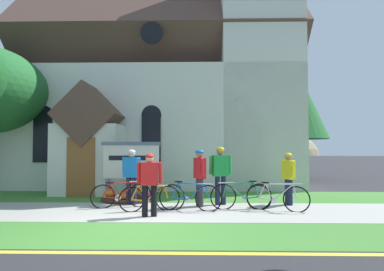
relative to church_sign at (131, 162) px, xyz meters
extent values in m
plane|color=#2B2B2D|center=(0.75, -0.33, -1.25)|extent=(140.00, 140.00, 0.00)
cube|color=#A8A59E|center=(0.39, -2.27, -1.25)|extent=(32.00, 2.80, 0.01)
cube|color=#427F33|center=(0.39, -4.71, -1.25)|extent=(32.00, 2.09, 0.01)
cube|color=#427F33|center=(0.39, 0.55, -1.25)|extent=(24.00, 2.84, 0.01)
cube|color=yellow|center=(0.39, -5.90, -1.25)|extent=(28.00, 0.16, 0.01)
cube|color=silver|center=(0.39, 6.05, 1.34)|extent=(12.51, 8.16, 5.19)
cube|color=brown|center=(0.39, 6.05, 5.63)|extent=(13.01, 8.31, 8.31)
cube|color=silver|center=(4.97, 3.65, 4.34)|extent=(3.36, 3.36, 11.20)
cube|color=silver|center=(-1.86, 1.17, 0.05)|extent=(2.40, 1.60, 2.60)
cube|color=brown|center=(-1.86, 1.17, 1.70)|extent=(2.40, 1.80, 2.40)
cube|color=brown|center=(-1.86, 0.35, -0.20)|extent=(1.00, 0.06, 2.10)
cube|color=black|center=(-3.99, 1.94, 0.85)|extent=(0.76, 0.06, 1.90)
cone|color=black|center=(-3.99, 1.94, 1.80)|extent=(0.80, 0.06, 0.80)
cube|color=black|center=(0.39, 1.94, 0.85)|extent=(0.76, 0.06, 1.90)
cone|color=black|center=(0.39, 1.94, 1.80)|extent=(0.80, 0.06, 0.80)
cylinder|color=black|center=(0.39, 1.94, 5.12)|extent=(0.90, 0.06, 0.90)
cube|color=slate|center=(-0.79, -0.06, -0.91)|extent=(0.12, 0.12, 0.69)
cube|color=slate|center=(0.79, 0.06, -0.91)|extent=(0.12, 0.12, 0.69)
cube|color=silver|center=(0.00, 0.00, 0.00)|extent=(1.89, 0.22, 1.12)
cube|color=slate|center=(0.00, 0.00, 0.62)|extent=(2.01, 0.27, 0.12)
cube|color=black|center=(0.00, -0.04, 0.13)|extent=(1.51, 0.12, 0.16)
cylinder|color=#382319|center=(0.00, -0.35, -1.20)|extent=(1.81, 1.81, 0.10)
ellipsoid|color=#CC338C|center=(0.60, -0.48, -1.03)|extent=(0.36, 0.36, 0.24)
ellipsoid|color=orange|center=(-0.13, 0.19, -1.03)|extent=(0.36, 0.36, 0.24)
ellipsoid|color=orange|center=(-0.62, -0.33, -1.03)|extent=(0.36, 0.36, 0.24)
ellipsoid|color=orange|center=(-0.09, -0.86, -1.03)|extent=(0.36, 0.36, 0.24)
torus|color=black|center=(4.01, -1.84, -0.90)|extent=(0.74, 0.11, 0.74)
torus|color=black|center=(2.99, -1.95, -0.90)|extent=(0.74, 0.11, 0.74)
cylinder|color=#19723F|center=(3.33, -1.91, -0.74)|extent=(0.56, 0.09, 0.45)
cylinder|color=#19723F|center=(3.45, -1.90, -0.52)|extent=(0.76, 0.11, 0.07)
cylinder|color=#19723F|center=(3.71, -1.87, -0.73)|extent=(0.26, 0.06, 0.47)
cylinder|color=#19723F|center=(3.80, -1.86, -0.93)|extent=(0.42, 0.08, 0.09)
cylinder|color=#19723F|center=(3.92, -1.85, -0.70)|extent=(0.22, 0.06, 0.42)
cylinder|color=#19723F|center=(3.03, -1.94, -0.72)|extent=(0.12, 0.05, 0.38)
ellipsoid|color=black|center=(3.82, -1.86, -0.47)|extent=(0.25, 0.10, 0.05)
cylinder|color=silver|center=(3.07, -1.94, -0.51)|extent=(0.44, 0.07, 0.03)
cylinder|color=silver|center=(3.60, -1.88, -0.96)|extent=(0.18, 0.04, 0.18)
torus|color=black|center=(3.97, -1.98, -0.91)|extent=(0.69, 0.27, 0.72)
torus|color=black|center=(4.92, -2.32, -0.91)|extent=(0.69, 0.27, 0.72)
cylinder|color=#B7B7BC|center=(4.60, -2.21, -0.74)|extent=(0.53, 0.22, 0.48)
cylinder|color=#B7B7BC|center=(4.49, -2.17, -0.52)|extent=(0.71, 0.28, 0.04)
cylinder|color=#B7B7BC|center=(4.25, -2.08, -0.74)|extent=(0.25, 0.12, 0.46)
cylinder|color=#B7B7BC|center=(4.16, -2.05, -0.94)|extent=(0.39, 0.17, 0.09)
cylinder|color=#B7B7BC|center=(4.06, -2.01, -0.72)|extent=(0.21, 0.11, 0.41)
cylinder|color=#B7B7BC|center=(4.88, -2.31, -0.71)|extent=(0.12, 0.07, 0.41)
ellipsoid|color=black|center=(4.14, -2.05, -0.49)|extent=(0.25, 0.16, 0.05)
cylinder|color=silver|center=(4.84, -2.29, -0.50)|extent=(0.42, 0.17, 0.03)
cylinder|color=silver|center=(4.35, -2.12, -0.96)|extent=(0.18, 0.08, 0.18)
torus|color=black|center=(1.56, -2.10, -0.90)|extent=(0.74, 0.16, 0.74)
torus|color=black|center=(2.56, -2.27, -0.90)|extent=(0.74, 0.16, 0.74)
cylinder|color=#194CA5|center=(2.22, -2.21, -0.74)|extent=(0.55, 0.13, 0.45)
cylinder|color=#194CA5|center=(2.11, -2.19, -0.51)|extent=(0.75, 0.16, 0.08)
cylinder|color=#194CA5|center=(1.85, -2.15, -0.72)|extent=(0.26, 0.08, 0.48)
cylinder|color=#194CA5|center=(1.76, -2.13, -0.93)|extent=(0.41, 0.11, 0.09)
cylinder|color=#194CA5|center=(1.65, -2.11, -0.70)|extent=(0.22, 0.07, 0.43)
cylinder|color=#194CA5|center=(2.52, -2.26, -0.72)|extent=(0.12, 0.06, 0.38)
ellipsoid|color=black|center=(1.74, -2.13, -0.46)|extent=(0.25, 0.12, 0.05)
cylinder|color=silver|center=(2.48, -2.26, -0.51)|extent=(0.44, 0.10, 0.03)
cylinder|color=silver|center=(1.96, -2.17, -0.96)|extent=(0.18, 0.05, 0.18)
torus|color=black|center=(0.49, -2.36, -0.92)|extent=(0.68, 0.23, 0.70)
torus|color=black|center=(1.44, -2.09, -0.92)|extent=(0.68, 0.23, 0.70)
cylinder|color=orange|center=(1.12, -2.18, -0.78)|extent=(0.53, 0.18, 0.41)
cylinder|color=orange|center=(1.01, -2.21, -0.57)|extent=(0.72, 0.24, 0.08)
cylinder|color=orange|center=(0.77, -2.28, -0.76)|extent=(0.25, 0.10, 0.45)
cylinder|color=orange|center=(0.68, -2.31, -0.95)|extent=(0.39, 0.15, 0.09)
cylinder|color=orange|center=(0.58, -2.34, -0.73)|extent=(0.21, 0.09, 0.39)
cylinder|color=orange|center=(1.40, -2.10, -0.76)|extent=(0.12, 0.07, 0.34)
ellipsoid|color=black|center=(0.66, -2.31, -0.51)|extent=(0.25, 0.14, 0.05)
cylinder|color=silver|center=(1.37, -2.11, -0.57)|extent=(0.43, 0.15, 0.03)
cylinder|color=silver|center=(0.87, -2.25, -0.97)|extent=(0.18, 0.07, 0.18)
torus|color=black|center=(-0.43, -1.85, -0.92)|extent=(0.68, 0.23, 0.70)
torus|color=black|center=(0.57, -1.56, -0.92)|extent=(0.68, 0.23, 0.70)
cylinder|color=#A51E19|center=(0.23, -1.66, -0.75)|extent=(0.55, 0.20, 0.47)
cylinder|color=#A51E19|center=(0.12, -1.69, -0.55)|extent=(0.75, 0.25, 0.06)
cylinder|color=#A51E19|center=(-0.14, -1.77, -0.76)|extent=(0.26, 0.11, 0.43)
cylinder|color=#A51E19|center=(-0.23, -1.79, -0.95)|extent=(0.42, 0.15, 0.09)
cylinder|color=#A51E19|center=(-0.34, -1.83, -0.74)|extent=(0.22, 0.10, 0.38)
cylinder|color=#A51E19|center=(0.53, -1.57, -0.73)|extent=(0.12, 0.07, 0.40)
ellipsoid|color=black|center=(-0.25, -1.80, -0.53)|extent=(0.25, 0.14, 0.05)
cylinder|color=silver|center=(0.49, -1.58, -0.51)|extent=(0.43, 0.15, 0.03)
cylinder|color=silver|center=(-0.03, -1.74, -0.97)|extent=(0.18, 0.07, 0.18)
cylinder|color=#191E38|center=(4.99, -1.11, -0.86)|extent=(0.15, 0.15, 0.78)
cylinder|color=#191E38|center=(5.04, -1.24, -0.86)|extent=(0.15, 0.15, 0.78)
cube|color=yellow|center=(5.01, -1.18, -0.19)|extent=(0.35, 0.48, 0.57)
sphere|color=#936B51|center=(5.01, -1.18, 0.20)|extent=(0.20, 0.20, 0.20)
ellipsoid|color=gold|center=(5.01, -1.18, 0.25)|extent=(0.31, 0.29, 0.14)
cylinder|color=yellow|center=(4.95, -0.91, -0.16)|extent=(0.09, 0.19, 0.52)
cylinder|color=yellow|center=(5.08, -1.44, -0.16)|extent=(0.09, 0.21, 0.52)
cylinder|color=#191E38|center=(2.87, -1.21, -0.82)|extent=(0.15, 0.15, 0.87)
cylinder|color=#191E38|center=(3.05, -1.14, -0.82)|extent=(0.15, 0.15, 0.87)
cube|color=green|center=(2.96, -1.18, -0.07)|extent=(0.53, 0.35, 0.63)
sphere|color=#936B51|center=(2.96, -1.18, 0.36)|extent=(0.22, 0.22, 0.22)
ellipsoid|color=gold|center=(2.96, -1.18, 0.42)|extent=(0.32, 0.34, 0.16)
cylinder|color=green|center=(2.67, -1.24, -0.04)|extent=(0.09, 0.19, 0.58)
cylinder|color=green|center=(3.25, -1.11, -0.04)|extent=(0.09, 0.12, 0.57)
cylinder|color=black|center=(0.96, -3.01, -0.86)|extent=(0.15, 0.15, 0.78)
cylinder|color=black|center=(1.18, -2.98, -0.86)|extent=(0.15, 0.15, 0.78)
cube|color=red|center=(1.07, -3.00, -0.18)|extent=(0.46, 0.26, 0.57)
sphere|color=tan|center=(1.07, -3.00, 0.20)|extent=(0.20, 0.20, 0.20)
ellipsoid|color=red|center=(1.07, -3.00, 0.26)|extent=(0.24, 0.28, 0.14)
cylinder|color=red|center=(0.80, -2.99, -0.16)|extent=(0.09, 0.10, 0.52)
cylinder|color=red|center=(1.34, -3.00, -0.16)|extent=(0.09, 0.18, 0.52)
cylinder|color=#2D2D33|center=(2.29, -1.43, -0.84)|extent=(0.15, 0.15, 0.83)
cylinder|color=#2D2D33|center=(2.36, -1.59, -0.84)|extent=(0.15, 0.15, 0.83)
cube|color=red|center=(2.33, -1.51, -0.12)|extent=(0.38, 0.51, 0.60)
sphere|color=#936B51|center=(2.33, -1.51, 0.29)|extent=(0.21, 0.21, 0.21)
ellipsoid|color=#1E59B2|center=(2.33, -1.51, 0.34)|extent=(0.34, 0.32, 0.15)
cylinder|color=red|center=(2.25, -1.24, -0.09)|extent=(0.09, 0.18, 0.55)
cylinder|color=red|center=(2.41, -1.79, -0.09)|extent=(0.09, 0.23, 0.55)
cylinder|color=#191E38|center=(0.16, -1.18, -0.84)|extent=(0.15, 0.15, 0.83)
cylinder|color=#191E38|center=(0.34, -1.23, -0.84)|extent=(0.15, 0.15, 0.83)
cube|color=blue|center=(0.25, -1.20, -0.12)|extent=(0.50, 0.32, 0.61)
sphere|color=tan|center=(0.25, -1.20, 0.29)|extent=(0.21, 0.21, 0.21)
ellipsoid|color=silver|center=(0.25, -1.20, 0.35)|extent=(0.29, 0.32, 0.15)
cylinder|color=blue|center=(-0.01, -1.08, -0.09)|extent=(0.09, 0.17, 0.55)
cylinder|color=blue|center=(0.51, -1.32, -0.09)|extent=(0.09, 0.24, 0.55)
cylinder|color=#3D2D1E|center=(7.51, 7.74, -0.13)|extent=(0.39, 0.39, 2.25)
cone|color=#23662D|center=(7.51, 7.74, 3.44)|extent=(4.15, 4.15, 4.89)
ellipsoid|color=#847A5B|center=(-3.93, 78.77, -1.25)|extent=(74.52, 47.40, 23.55)
camera|label=1|loc=(2.33, -11.42, 0.44)|focal=31.47mm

